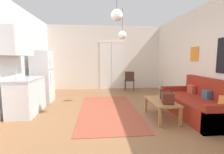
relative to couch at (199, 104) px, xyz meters
The scene contains 13 objects.
ground_plane 2.11m from the couch, behind, with size 5.54×8.17×0.10m, color #8E603D.
wall_back 4.39m from the couch, 119.17° to the left, with size 5.14×0.13×2.80m.
wall_right 1.22m from the couch, 16.16° to the right, with size 0.12×7.77×2.80m.
area_rug 2.24m from the couch, 164.80° to the left, with size 1.47×2.96×0.01m, color #9E4733.
couch is the anchor object (origin of this frame).
coffee_table 0.99m from the couch, behind, with size 0.51×0.99×0.42m.
bamboo_vase 0.97m from the couch, behind, with size 0.08×0.08×0.45m.
handbag 1.04m from the couch, 160.73° to the right, with size 0.29×0.34×0.34m.
refrigerator 4.49m from the couch, 158.36° to the left, with size 0.58×0.63×1.61m.
kitchen_counter 4.28m from the couch, behind, with size 0.58×1.14×2.09m.
accent_chair 3.27m from the couch, 109.24° to the left, with size 0.50×0.49×0.83m.
pendant_lamp_near 2.84m from the couch, behind, with size 0.25×0.25×0.63m.
pendant_lamp_far 2.72m from the couch, 145.63° to the left, with size 0.24×0.24×0.88m.
Camera 1 is at (-0.34, -3.41, 1.37)m, focal length 25.72 mm.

